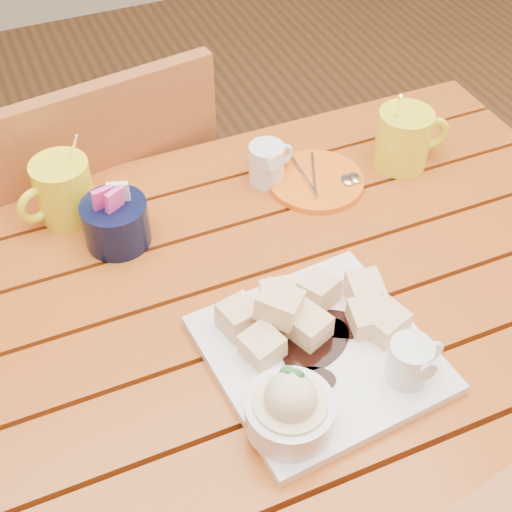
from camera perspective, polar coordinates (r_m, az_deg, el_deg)
name	(u,v)px	position (r m, az deg, el deg)	size (l,w,h in m)	color
table	(261,350)	(1.11, 0.44, -7.54)	(1.20, 0.79, 0.75)	#963913
dessert_plate	(315,358)	(0.93, 4.76, -8.12)	(0.30, 0.30, 0.11)	white
coffee_mug_left	(62,190)	(1.16, -15.25, 5.14)	(0.13, 0.09, 0.15)	yellow
coffee_mug_right	(405,138)	(1.26, 11.81, 9.26)	(0.13, 0.09, 0.16)	yellow
cream_pitcher	(268,163)	(1.20, 0.96, 7.48)	(0.09, 0.07, 0.07)	white
sugar_caddy	(116,222)	(1.11, -11.15, 2.70)	(0.10, 0.10, 0.11)	black
orange_saucer	(317,181)	(1.22, 4.89, 6.02)	(0.16, 0.16, 0.02)	orange
chair_far	(102,228)	(1.53, -12.19, 2.19)	(0.49, 0.49, 0.91)	brown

